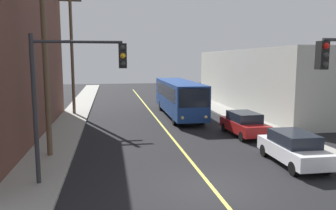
% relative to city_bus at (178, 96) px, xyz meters
% --- Properties ---
extents(ground_plane, '(120.00, 120.00, 0.00)m').
position_rel_city_bus_xyz_m(ground_plane, '(-2.20, -17.12, -1.82)').
color(ground_plane, black).
extents(sidewalk_left, '(2.50, 90.00, 0.15)m').
position_rel_city_bus_xyz_m(sidewalk_left, '(-9.45, -7.12, -1.74)').
color(sidewalk_left, gray).
rests_on(sidewalk_left, ground).
extents(sidewalk_right, '(2.50, 90.00, 0.15)m').
position_rel_city_bus_xyz_m(sidewalk_right, '(5.05, -7.12, -1.74)').
color(sidewalk_right, gray).
rests_on(sidewalk_right, ground).
extents(lane_stripe_center, '(0.16, 60.00, 0.01)m').
position_rel_city_bus_xyz_m(lane_stripe_center, '(-2.20, -2.12, -1.81)').
color(lane_stripe_center, '#D8CC4C').
rests_on(lane_stripe_center, ground).
extents(building_right_warehouse, '(12.00, 23.41, 6.15)m').
position_rel_city_bus_xyz_m(building_right_warehouse, '(12.30, 2.93, 1.26)').
color(building_right_warehouse, '#B2B2A8').
rests_on(building_right_warehouse, ground).
extents(city_bus, '(2.69, 12.18, 3.20)m').
position_rel_city_bus_xyz_m(city_bus, '(0.00, 0.00, 0.00)').
color(city_bus, navy).
rests_on(city_bus, ground).
extents(parked_car_white, '(1.91, 4.45, 1.62)m').
position_rel_city_bus_xyz_m(parked_car_white, '(2.65, -14.87, -0.98)').
color(parked_car_white, silver).
rests_on(parked_car_white, ground).
extents(parked_car_red, '(1.95, 4.46, 1.62)m').
position_rel_city_bus_xyz_m(parked_car_red, '(2.73, -8.59, -0.98)').
color(parked_car_red, maroon).
rests_on(parked_car_red, ground).
extents(utility_pole_near, '(2.40, 0.28, 9.87)m').
position_rel_city_bus_xyz_m(utility_pole_near, '(-9.38, -11.61, 3.77)').
color(utility_pole_near, brown).
rests_on(utility_pole_near, sidewalk_left).
extents(utility_pole_mid, '(2.40, 0.28, 11.79)m').
position_rel_city_bus_xyz_m(utility_pole_mid, '(-9.53, 2.31, 4.76)').
color(utility_pole_mid, brown).
rests_on(utility_pole_mid, sidewalk_left).
extents(traffic_signal_left_corner, '(3.75, 0.48, 6.00)m').
position_rel_city_bus_xyz_m(traffic_signal_left_corner, '(-7.61, -15.66, 2.49)').
color(traffic_signal_left_corner, '#2D2D33').
rests_on(traffic_signal_left_corner, sidewalk_left).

